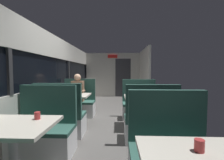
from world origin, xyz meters
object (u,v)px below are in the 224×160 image
at_px(dining_table_near_window, 13,133).
at_px(bench_rear_aisle_facing_end, 150,124).
at_px(bench_mid_window_facing_entry, 79,105).
at_px(coffee_cup_primary, 199,146).
at_px(bench_mid_window_facing_end, 61,120).
at_px(coffee_cup_secondary, 37,116).
at_px(bench_near_window_facing_entry, 44,134).
at_px(bench_rear_aisle_facing_entry, 139,107).
at_px(dining_table_rear_aisle, 144,101).
at_px(dining_table_mid_window, 71,99).
at_px(seated_passenger, 78,98).
at_px(bench_front_aisle_facing_entry, 170,158).

bearing_deg(dining_table_near_window, bench_rear_aisle_facing_end, 33.64).
height_order(dining_table_near_window, bench_mid_window_facing_entry, bench_mid_window_facing_entry).
bearing_deg(coffee_cup_primary, bench_mid_window_facing_end, 133.30).
relative_size(dining_table_near_window, coffee_cup_secondary, 10.00).
bearing_deg(coffee_cup_primary, coffee_cup_secondary, 157.09).
distance_m(dining_table_near_window, coffee_cup_secondary, 0.30).
distance_m(bench_near_window_facing_entry, bench_rear_aisle_facing_entry, 2.60).
bearing_deg(bench_near_window_facing_entry, dining_table_near_window, -90.00).
xyz_separation_m(dining_table_rear_aisle, coffee_cup_secondary, (-1.60, -1.72, 0.15)).
bearing_deg(coffee_cup_primary, dining_table_mid_window, 124.52).
relative_size(dining_table_rear_aisle, seated_passenger, 0.71).
relative_size(bench_front_aisle_facing_entry, coffee_cup_primary, 12.22).
height_order(dining_table_near_window, coffee_cup_secondary, coffee_cup_secondary).
bearing_deg(bench_mid_window_facing_entry, dining_table_mid_window, -90.00).
bearing_deg(seated_passenger, bench_front_aisle_facing_entry, -55.64).
relative_size(bench_front_aisle_facing_entry, seated_passenger, 0.87).
relative_size(dining_table_near_window, dining_table_rear_aisle, 1.00).
bearing_deg(seated_passenger, bench_rear_aisle_facing_end, -40.46).
relative_size(bench_mid_window_facing_entry, seated_passenger, 0.87).
bearing_deg(dining_table_near_window, bench_rear_aisle_facing_entry, 55.35).
distance_m(dining_table_mid_window, seated_passenger, 0.64).
xyz_separation_m(dining_table_mid_window, coffee_cup_primary, (1.78, -2.59, 0.15)).
xyz_separation_m(dining_table_mid_window, seated_passenger, (0.00, 0.63, -0.10)).
xyz_separation_m(bench_rear_aisle_facing_entry, coffee_cup_secondary, (-1.60, -2.42, 0.46)).
xyz_separation_m(dining_table_near_window, bench_rear_aisle_facing_end, (1.79, 1.19, -0.31)).
relative_size(bench_front_aisle_facing_entry, bench_rear_aisle_facing_entry, 1.00).
bearing_deg(coffee_cup_secondary, bench_mid_window_facing_entry, 94.16).
bearing_deg(bench_rear_aisle_facing_end, dining_table_rear_aisle, 90.00).
bearing_deg(bench_near_window_facing_entry, bench_mid_window_facing_entry, 90.00).
relative_size(dining_table_near_window, coffee_cup_primary, 10.00).
height_order(dining_table_near_window, seated_passenger, seated_passenger).
relative_size(bench_mid_window_facing_end, bench_mid_window_facing_entry, 1.00).
bearing_deg(bench_front_aisle_facing_entry, bench_rear_aisle_facing_end, 90.00).
distance_m(bench_front_aisle_facing_entry, coffee_cup_secondary, 1.67).
xyz_separation_m(dining_table_rear_aisle, seated_passenger, (-1.79, 0.83, -0.10)).
bearing_deg(bench_mid_window_facing_end, bench_mid_window_facing_entry, 90.00).
bearing_deg(bench_near_window_facing_entry, coffee_cup_primary, -33.94).
bearing_deg(coffee_cup_secondary, dining_table_near_window, -137.76).
relative_size(bench_mid_window_facing_end, coffee_cup_secondary, 12.22).
distance_m(bench_rear_aisle_facing_entry, seated_passenger, 1.81).
bearing_deg(bench_mid_window_facing_entry, dining_table_near_window, -90.00).
height_order(dining_table_near_window, bench_rear_aisle_facing_end, bench_rear_aisle_facing_end).
bearing_deg(dining_table_rear_aisle, coffee_cup_secondary, -132.97).
height_order(bench_near_window_facing_entry, bench_mid_window_facing_end, same).
xyz_separation_m(dining_table_mid_window, bench_front_aisle_facing_entry, (1.79, -1.99, -0.31)).
distance_m(dining_table_mid_window, dining_table_rear_aisle, 1.80).
xyz_separation_m(bench_mid_window_facing_end, bench_mid_window_facing_entry, (0.00, 1.40, 0.00)).
distance_m(bench_near_window_facing_entry, bench_mid_window_facing_end, 0.69).
distance_m(bench_mid_window_facing_end, seated_passenger, 1.34).
xyz_separation_m(bench_mid_window_facing_end, seated_passenger, (0.00, 1.33, 0.21)).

